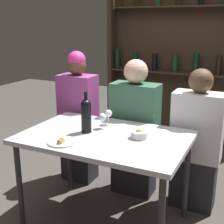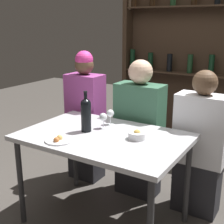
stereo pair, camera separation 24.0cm
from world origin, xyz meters
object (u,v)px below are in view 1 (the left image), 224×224
at_px(wine_glass_0, 103,118).
at_px(snack_bowl, 139,134).
at_px(wine_bottle, 86,114).
at_px(seated_person_right, 196,145).
at_px(seated_person_center, 135,132).
at_px(wine_glass_1, 108,114).
at_px(seated_person_left, 78,120).
at_px(food_plate_0, 62,141).

distance_m(wine_glass_0, snack_bowl, 0.35).
bearing_deg(wine_bottle, seated_person_right, 36.91).
bearing_deg(seated_person_center, wine_glass_0, -104.30).
xyz_separation_m(snack_bowl, seated_person_center, (-0.23, 0.50, -0.19)).
bearing_deg(wine_bottle, seated_person_center, 72.00).
bearing_deg(wine_glass_1, seated_person_right, 25.15).
bearing_deg(wine_bottle, wine_glass_1, 74.02).
distance_m(wine_glass_0, seated_person_right, 0.84).
bearing_deg(seated_person_center, snack_bowl, -65.07).
xyz_separation_m(wine_bottle, wine_glass_1, (0.07, 0.24, -0.05)).
xyz_separation_m(wine_bottle, seated_person_left, (-0.42, 0.55, -0.26)).
bearing_deg(wine_glass_0, wine_bottle, -119.17).
xyz_separation_m(wine_bottle, seated_person_center, (0.18, 0.55, -0.30)).
bearing_deg(food_plate_0, wine_bottle, 81.51).
xyz_separation_m(food_plate_0, seated_person_right, (0.78, 0.83, -0.19)).
height_order(food_plate_0, seated_person_left, seated_person_left).
xyz_separation_m(wine_bottle, snack_bowl, (0.41, 0.06, -0.11)).
bearing_deg(seated_person_left, wine_glass_1, -32.66).
bearing_deg(seated_person_center, wine_bottle, -108.00).
bearing_deg(wine_bottle, seated_person_left, 127.25).
height_order(wine_glass_1, snack_bowl, wine_glass_1).
height_order(wine_glass_0, seated_person_center, seated_person_center).
height_order(snack_bowl, seated_person_left, seated_person_left).
height_order(wine_glass_1, seated_person_right, seated_person_right).
bearing_deg(wine_bottle, wine_glass_0, 60.83).
xyz_separation_m(food_plate_0, seated_person_center, (0.22, 0.83, -0.17)).
distance_m(wine_glass_1, seated_person_center, 0.42).
distance_m(snack_bowl, seated_person_center, 0.58).
bearing_deg(wine_glass_1, seated_person_center, 70.48).
distance_m(wine_glass_1, food_plate_0, 0.53).
xyz_separation_m(wine_glass_0, seated_person_right, (0.67, 0.43, -0.27)).
bearing_deg(food_plate_0, wine_glass_1, 77.96).
distance_m(wine_glass_0, wine_glass_1, 0.11).
relative_size(snack_bowl, seated_person_left, 0.10).
distance_m(wine_glass_1, seated_person_right, 0.79).
bearing_deg(wine_bottle, snack_bowl, 7.67).
relative_size(food_plate_0, seated_person_right, 0.17).
xyz_separation_m(wine_glass_0, snack_bowl, (0.34, -0.07, -0.06)).
bearing_deg(seated_person_right, wine_glass_0, -147.41).
xyz_separation_m(wine_glass_1, seated_person_left, (-0.49, 0.31, -0.21)).
relative_size(wine_glass_0, snack_bowl, 0.99).
xyz_separation_m(food_plate_0, snack_bowl, (0.45, 0.33, 0.02)).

